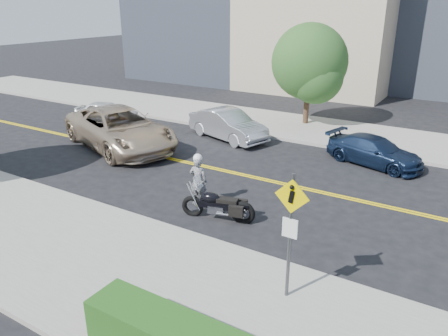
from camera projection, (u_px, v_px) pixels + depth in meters
ground_plane at (253, 177)px, 17.15m from camera, size 120.00×120.00×0.00m
sidewalk_near at (116, 269)px, 11.15m from camera, size 60.00×5.00×0.15m
sidewalk_far at (320, 130)px, 23.09m from camera, size 60.00×5.00×0.15m
pedestrian_sign at (290, 225)px, 9.37m from camera, size 0.78×0.08×3.00m
motorcyclist at (198, 180)px, 14.54m from camera, size 0.69×0.52×1.81m
motorcycle at (218, 199)px, 13.60m from camera, size 2.42×1.26×1.41m
suv at (120, 129)px, 20.27m from camera, size 7.34×5.17×1.86m
parked_car_white at (107, 112)px, 24.63m from camera, size 3.84×2.51×1.22m
parked_car_silver at (228, 125)px, 21.68m from camera, size 4.73×2.83×1.47m
parked_car_blue at (374, 151)px, 18.29m from camera, size 4.38×2.67×1.19m
tree_far_a at (309, 62)px, 23.06m from camera, size 4.02×4.02×5.49m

